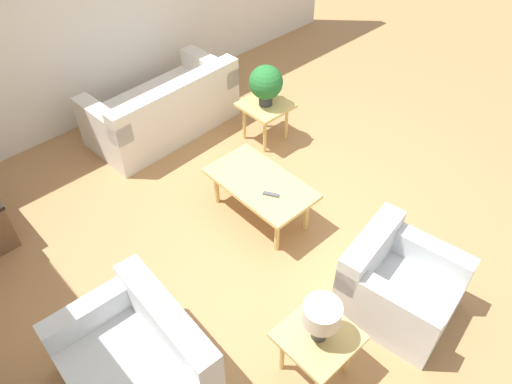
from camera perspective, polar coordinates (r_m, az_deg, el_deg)
The scene contains 11 objects.
ground_plane at distance 5.22m, azimuth 4.34°, elevation -3.09°, with size 14.00×14.00×0.00m, color #A87A4C.
wall_right at distance 6.52m, azimuth -16.02°, elevation 20.11°, with size 0.12×7.20×2.70m.
sofa at distance 6.29m, azimuth -10.45°, elevation 9.21°, with size 0.98×1.85×0.79m.
armchair at distance 4.47m, azimuth 15.69°, elevation -10.23°, with size 0.99×0.94×0.74m.
loveseat at distance 4.04m, azimuth -13.19°, elevation -18.50°, with size 1.17×0.93×0.74m.
coffee_table at distance 4.97m, azimuth 0.51°, elevation 0.73°, with size 1.11×0.62×0.46m.
side_table_plant at distance 5.98m, azimuth 1.09°, elevation 9.43°, with size 0.53×0.53×0.51m.
side_table_lamp at distance 3.90m, azimuth 7.04°, elevation -16.51°, with size 0.53×0.53×0.51m.
potted_plant at distance 5.78m, azimuth 1.14°, elevation 12.33°, with size 0.39×0.39×0.49m.
table_lamp at distance 3.62m, azimuth 7.49°, elevation -13.92°, with size 0.28×0.28×0.37m.
remote_control at distance 4.79m, azimuth 1.73°, elevation -0.27°, with size 0.16×0.12×0.02m.
Camera 1 is at (-2.34, 2.72, 3.80)m, focal length 35.00 mm.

